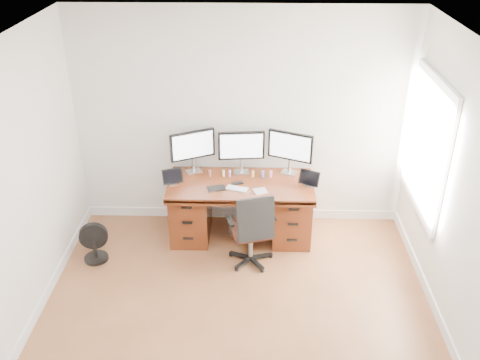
{
  "coord_description": "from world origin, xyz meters",
  "views": [
    {
      "loc": [
        0.15,
        -3.68,
        3.76
      ],
      "look_at": [
        0.0,
        1.5,
        0.95
      ],
      "focal_mm": 40.0,
      "sensor_mm": 36.0,
      "label": 1
    }
  ],
  "objects_px": {
    "office_chair": "(252,241)",
    "keyboard": "(237,189)",
    "floor_fan": "(94,243)",
    "desk": "(241,207)",
    "monitor_center": "(241,147)"
  },
  "relations": [
    {
      "from": "office_chair",
      "to": "keyboard",
      "type": "height_order",
      "value": "office_chair"
    },
    {
      "from": "floor_fan",
      "to": "keyboard",
      "type": "distance_m",
      "value": 1.74
    },
    {
      "from": "office_chair",
      "to": "floor_fan",
      "type": "distance_m",
      "value": 1.8
    },
    {
      "from": "desk",
      "to": "floor_fan",
      "type": "bearing_deg",
      "value": -161.57
    },
    {
      "from": "monitor_center",
      "to": "keyboard",
      "type": "height_order",
      "value": "monitor_center"
    },
    {
      "from": "floor_fan",
      "to": "monitor_center",
      "type": "relative_size",
      "value": 0.86
    },
    {
      "from": "floor_fan",
      "to": "office_chair",
      "type": "bearing_deg",
      "value": -13.05
    },
    {
      "from": "office_chair",
      "to": "floor_fan",
      "type": "xyz_separation_m",
      "value": [
        -1.8,
        0.02,
        -0.08
      ]
    },
    {
      "from": "monitor_center",
      "to": "floor_fan",
      "type": "bearing_deg",
      "value": -160.09
    },
    {
      "from": "floor_fan",
      "to": "monitor_center",
      "type": "bearing_deg",
      "value": 12.95
    },
    {
      "from": "keyboard",
      "to": "desk",
      "type": "bearing_deg",
      "value": 95.63
    },
    {
      "from": "monitor_center",
      "to": "keyboard",
      "type": "distance_m",
      "value": 0.54
    },
    {
      "from": "office_chair",
      "to": "floor_fan",
      "type": "height_order",
      "value": "office_chair"
    },
    {
      "from": "desk",
      "to": "floor_fan",
      "type": "height_order",
      "value": "desk"
    },
    {
      "from": "desk",
      "to": "office_chair",
      "type": "distance_m",
      "value": 0.59
    }
  ]
}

